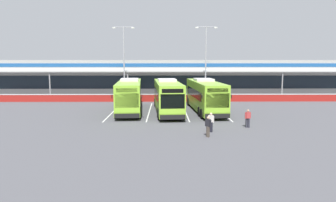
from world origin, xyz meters
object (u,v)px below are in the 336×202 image
object	(u,v)px
pedestrian_with_handbag	(211,122)
lamp_post_west	(124,58)
coach_bus_left_centre	(168,97)
pedestrian_in_dark_coat	(248,118)
coach_bus_leftmost	(130,96)
coach_bus_centre	(205,96)
pedestrian_child	(208,126)
lamp_post_centre	(206,58)

from	to	relation	value
pedestrian_with_handbag	lamp_post_west	world-z (taller)	lamp_post_west
coach_bus_left_centre	pedestrian_in_dark_coat	xyz separation A→B (m)	(7.02, -8.23, -0.91)
pedestrian_in_dark_coat	coach_bus_leftmost	bearing A→B (deg)	141.97
lamp_post_west	coach_bus_centre	bearing A→B (deg)	-46.40
pedestrian_with_handbag	pedestrian_child	xyz separation A→B (m)	(-0.47, -1.70, 0.02)
coach_bus_leftmost	lamp_post_centre	distance (m)	15.61
coach_bus_leftmost	lamp_post_west	xyz separation A→B (m)	(-2.04, 11.22, 4.50)
lamp_post_west	lamp_post_centre	bearing A→B (deg)	-1.84
lamp_post_centre	coach_bus_left_centre	bearing A→B (deg)	-116.94
lamp_post_west	lamp_post_centre	xyz separation A→B (m)	(12.35, -0.40, 0.00)
coach_bus_centre	lamp_post_west	size ratio (longest dim) A/B	1.12
pedestrian_in_dark_coat	coach_bus_left_centre	bearing A→B (deg)	130.46
pedestrian_with_handbag	coach_bus_centre	bearing A→B (deg)	85.19
coach_bus_centre	pedestrian_child	distance (m)	12.19
coach_bus_centre	coach_bus_left_centre	bearing A→B (deg)	-172.73
coach_bus_left_centre	coach_bus_leftmost	bearing A→B (deg)	170.62
pedestrian_with_handbag	lamp_post_centre	distance (m)	22.18
lamp_post_west	lamp_post_centre	distance (m)	12.36
lamp_post_west	coach_bus_leftmost	bearing A→B (deg)	-79.68
coach_bus_left_centre	pedestrian_child	distance (m)	11.95
pedestrian_with_handbag	lamp_post_centre	bearing A→B (deg)	83.65
lamp_post_west	coach_bus_left_centre	bearing A→B (deg)	-61.54
coach_bus_centre	pedestrian_in_dark_coat	distance (m)	9.22
coach_bus_left_centre	lamp_post_centre	distance (m)	13.72
coach_bus_leftmost	pedestrian_in_dark_coat	size ratio (longest dim) A/B	7.59
pedestrian_with_handbag	pedestrian_child	world-z (taller)	same
pedestrian_in_dark_coat	lamp_post_centre	xyz separation A→B (m)	(-1.14, 19.78, 5.42)
coach_bus_left_centre	coach_bus_centre	world-z (taller)	same
coach_bus_centre	lamp_post_west	xyz separation A→B (m)	(-10.85, 11.39, 4.50)
coach_bus_left_centre	pedestrian_with_handbag	world-z (taller)	coach_bus_left_centre
pedestrian_with_handbag	pedestrian_in_dark_coat	distance (m)	3.87
lamp_post_centre	pedestrian_in_dark_coat	bearing A→B (deg)	-86.69
coach_bus_left_centre	pedestrian_child	size ratio (longest dim) A/B	7.59
pedestrian_in_dark_coat	lamp_post_centre	world-z (taller)	lamp_post_centre
coach_bus_left_centre	coach_bus_centre	size ratio (longest dim) A/B	1.00
coach_bus_left_centre	lamp_post_centre	world-z (taller)	lamp_post_centre
coach_bus_left_centre	coach_bus_centre	distance (m)	4.41
coach_bus_left_centre	pedestrian_with_handbag	xyz separation A→B (m)	(3.50, -9.82, -0.93)
pedestrian_in_dark_coat	lamp_post_centre	distance (m)	20.54
pedestrian_with_handbag	pedestrian_in_dark_coat	world-z (taller)	same
pedestrian_with_handbag	lamp_post_west	size ratio (longest dim) A/B	0.15
lamp_post_centre	coach_bus_centre	bearing A→B (deg)	-97.78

